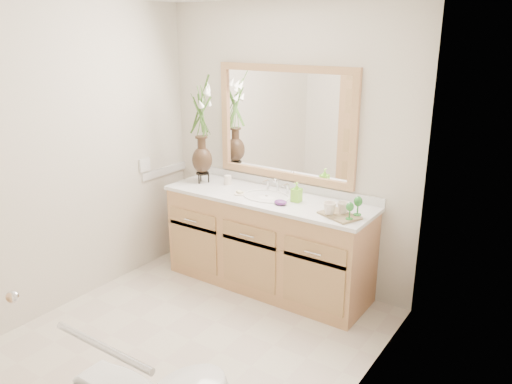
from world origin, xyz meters
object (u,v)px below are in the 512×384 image
Objects in this scene: tumbler at (228,180)px; tray at (339,215)px; soap_bottle at (297,193)px; flower_vase at (201,117)px.

tumbler reaches higher than tray.
soap_bottle is 0.46m from tray.
flower_vase is 1.11m from soap_bottle.
soap_bottle is (0.75, -0.07, 0.03)m from tumbler.
tumbler is at bearing 17.03° from flower_vase.
tumbler is at bearing -166.30° from tray.
flower_vase reaches higher than soap_bottle.
tumbler is at bearing 177.97° from soap_bottle.
tray is at bearing -12.37° from soap_bottle.
flower_vase reaches higher than tray.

